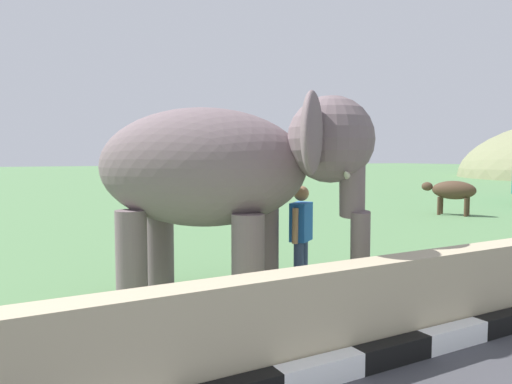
{
  "coord_description": "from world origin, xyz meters",
  "views": [
    {
      "loc": [
        -1.58,
        0.65,
        2.09
      ],
      "look_at": [
        1.64,
        6.48,
        1.6
      ],
      "focal_mm": 33.8,
      "sensor_mm": 36.0,
      "label": 1
    }
  ],
  "objects": [
    {
      "name": "person_handler",
      "position": [
        2.5,
        6.62,
        0.93
      ],
      "size": [
        0.58,
        0.46,
        1.66
      ],
      "color": "navy",
      "rests_on": "ground_plane"
    },
    {
      "name": "barrier_parapet",
      "position": [
        2.0,
        4.4,
        0.5
      ],
      "size": [
        28.0,
        0.36,
        1.0
      ],
      "primitive_type": "cube",
      "color": "tan",
      "rests_on": "ground_plane"
    },
    {
      "name": "cow_near",
      "position": [
        12.82,
        12.21,
        0.87
      ],
      "size": [
        1.22,
        1.88,
        1.23
      ],
      "color": "#473323",
      "rests_on": "ground_plane"
    },
    {
      "name": "elephant",
      "position": [
        1.31,
        6.83,
        1.89
      ],
      "size": [
        3.86,
        3.81,
        2.9
      ],
      "color": "#6F5D61",
      "rests_on": "ground_plane"
    }
  ]
}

